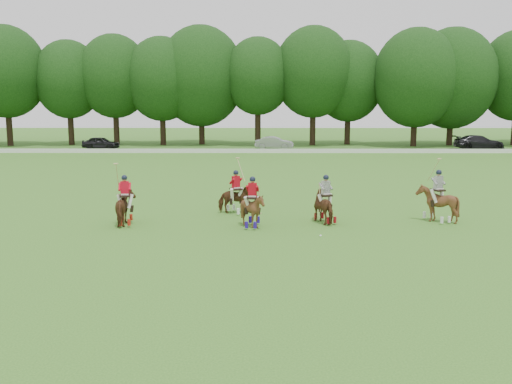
{
  "coord_description": "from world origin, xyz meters",
  "views": [
    {
      "loc": [
        0.18,
        -21.31,
        5.58
      ],
      "look_at": [
        0.02,
        4.2,
        1.4
      ],
      "focal_mm": 40.0,
      "sensor_mm": 36.0,
      "label": 1
    }
  ],
  "objects_px": {
    "polo_red_b": "(236,199)",
    "polo_ball": "(321,236)",
    "polo_red_a": "(125,207)",
    "polo_red_c": "(252,209)",
    "car_left": "(101,143)",
    "polo_stripe_a": "(325,206)",
    "car_mid": "(274,143)",
    "car_right": "(479,142)",
    "polo_stripe_b": "(437,203)"
  },
  "relations": [
    {
      "from": "polo_stripe_b",
      "to": "polo_ball",
      "type": "xyz_separation_m",
      "value": [
        -5.63,
        -2.95,
        -0.83
      ]
    },
    {
      "from": "car_right",
      "to": "polo_red_b",
      "type": "distance_m",
      "value": 44.47
    },
    {
      "from": "polo_ball",
      "to": "car_mid",
      "type": "bearing_deg",
      "value": 91.19
    },
    {
      "from": "polo_red_a",
      "to": "polo_ball",
      "type": "relative_size",
      "value": 30.94
    },
    {
      "from": "car_left",
      "to": "polo_red_a",
      "type": "relative_size",
      "value": 1.47
    },
    {
      "from": "polo_red_a",
      "to": "polo_stripe_a",
      "type": "bearing_deg",
      "value": 3.05
    },
    {
      "from": "polo_ball",
      "to": "polo_red_a",
      "type": "bearing_deg",
      "value": 165.23
    },
    {
      "from": "car_right",
      "to": "polo_red_b",
      "type": "relative_size",
      "value": 2.02
    },
    {
      "from": "car_mid",
      "to": "polo_red_a",
      "type": "distance_m",
      "value": 39.6
    },
    {
      "from": "car_left",
      "to": "polo_stripe_a",
      "type": "height_order",
      "value": "polo_stripe_a"
    },
    {
      "from": "polo_red_b",
      "to": "polo_ball",
      "type": "xyz_separation_m",
      "value": [
        3.66,
        -4.79,
        -0.7
      ]
    },
    {
      "from": "car_right",
      "to": "polo_red_b",
      "type": "height_order",
      "value": "polo_red_b"
    },
    {
      "from": "car_left",
      "to": "polo_ball",
      "type": "height_order",
      "value": "car_left"
    },
    {
      "from": "car_mid",
      "to": "polo_stripe_a",
      "type": "bearing_deg",
      "value": -171.39
    },
    {
      "from": "polo_stripe_a",
      "to": "polo_red_b",
      "type": "bearing_deg",
      "value": 153.46
    },
    {
      "from": "polo_ball",
      "to": "polo_red_c",
      "type": "bearing_deg",
      "value": 147.81
    },
    {
      "from": "car_left",
      "to": "car_right",
      "type": "bearing_deg",
      "value": -83.91
    },
    {
      "from": "polo_red_c",
      "to": "car_left",
      "type": "bearing_deg",
      "value": 113.98
    },
    {
      "from": "car_mid",
      "to": "car_left",
      "type": "bearing_deg",
      "value": 96.6
    },
    {
      "from": "car_right",
      "to": "polo_red_b",
      "type": "xyz_separation_m",
      "value": [
        -25.68,
        -36.31,
        -0.04
      ]
    },
    {
      "from": "car_mid",
      "to": "polo_stripe_b",
      "type": "relative_size",
      "value": 1.45
    },
    {
      "from": "car_mid",
      "to": "car_right",
      "type": "xyz_separation_m",
      "value": [
        22.88,
        0.0,
        0.08
      ]
    },
    {
      "from": "car_left",
      "to": "polo_stripe_a",
      "type": "bearing_deg",
      "value": -145.46
    },
    {
      "from": "polo_red_b",
      "to": "polo_ball",
      "type": "bearing_deg",
      "value": -52.64
    },
    {
      "from": "car_left",
      "to": "car_right",
      "type": "xyz_separation_m",
      "value": [
        42.33,
        0.0,
        0.09
      ]
    },
    {
      "from": "polo_stripe_b",
      "to": "polo_red_a",
      "type": "bearing_deg",
      "value": -177.13
    },
    {
      "from": "polo_red_b",
      "to": "polo_red_c",
      "type": "xyz_separation_m",
      "value": [
        0.85,
        -3.02,
        0.05
      ]
    },
    {
      "from": "car_mid",
      "to": "polo_red_c",
      "type": "relative_size",
      "value": 1.9
    },
    {
      "from": "polo_red_c",
      "to": "car_mid",
      "type": "bearing_deg",
      "value": 87.16
    },
    {
      "from": "polo_stripe_b",
      "to": "car_mid",
      "type": "bearing_deg",
      "value": 99.65
    },
    {
      "from": "polo_red_c",
      "to": "polo_stripe_b",
      "type": "bearing_deg",
      "value": 7.96
    },
    {
      "from": "car_mid",
      "to": "polo_stripe_a",
      "type": "xyz_separation_m",
      "value": [
        1.35,
        -38.38,
        0.08
      ]
    },
    {
      "from": "polo_stripe_a",
      "to": "car_left",
      "type": "bearing_deg",
      "value": 118.45
    },
    {
      "from": "car_right",
      "to": "car_left",
      "type": "bearing_deg",
      "value": 91.35
    },
    {
      "from": "polo_stripe_b",
      "to": "polo_ball",
      "type": "bearing_deg",
      "value": -152.35
    },
    {
      "from": "car_right",
      "to": "polo_red_c",
      "type": "relative_size",
      "value": 2.41
    },
    {
      "from": "car_mid",
      "to": "polo_ball",
      "type": "height_order",
      "value": "car_mid"
    },
    {
      "from": "car_mid",
      "to": "polo_ball",
      "type": "bearing_deg",
      "value": -172.21
    },
    {
      "from": "polo_red_c",
      "to": "polo_stripe_a",
      "type": "xyz_separation_m",
      "value": [
        3.3,
        0.95,
        -0.02
      ]
    },
    {
      "from": "polo_red_a",
      "to": "polo_stripe_b",
      "type": "relative_size",
      "value": 0.95
    },
    {
      "from": "car_left",
      "to": "car_mid",
      "type": "xyz_separation_m",
      "value": [
        19.45,
        0.0,
        0.0
      ]
    },
    {
      "from": "polo_stripe_b",
      "to": "polo_red_c",
      "type": "bearing_deg",
      "value": -172.04
    },
    {
      "from": "polo_red_a",
      "to": "polo_stripe_b",
      "type": "xyz_separation_m",
      "value": [
        14.13,
        0.71,
        0.07
      ]
    },
    {
      "from": "polo_red_a",
      "to": "polo_ball",
      "type": "distance_m",
      "value": 8.82
    },
    {
      "from": "car_right",
      "to": "polo_stripe_a",
      "type": "distance_m",
      "value": 44.01
    },
    {
      "from": "polo_stripe_a",
      "to": "polo_ball",
      "type": "bearing_deg",
      "value": -100.23
    },
    {
      "from": "car_mid",
      "to": "polo_red_b",
      "type": "relative_size",
      "value": 1.59
    },
    {
      "from": "car_left",
      "to": "polo_red_b",
      "type": "height_order",
      "value": "polo_red_b"
    },
    {
      "from": "polo_red_b",
      "to": "polo_ball",
      "type": "distance_m",
      "value": 6.07
    },
    {
      "from": "polo_red_b",
      "to": "polo_red_c",
      "type": "height_order",
      "value": "polo_red_b"
    }
  ]
}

